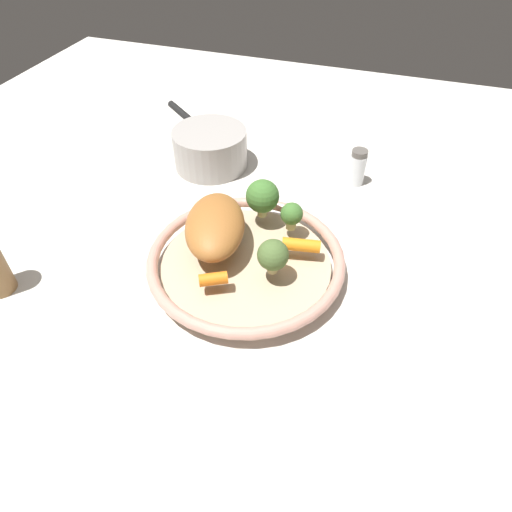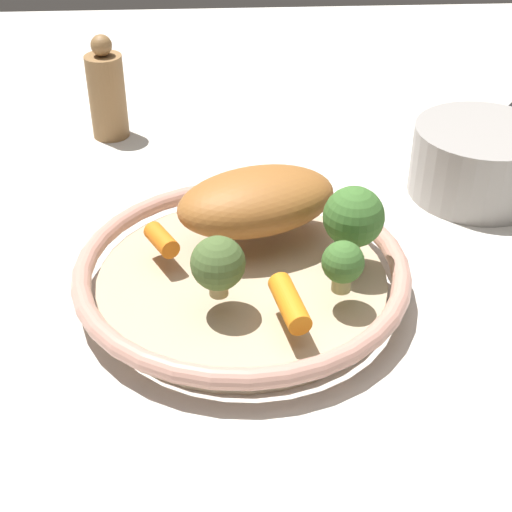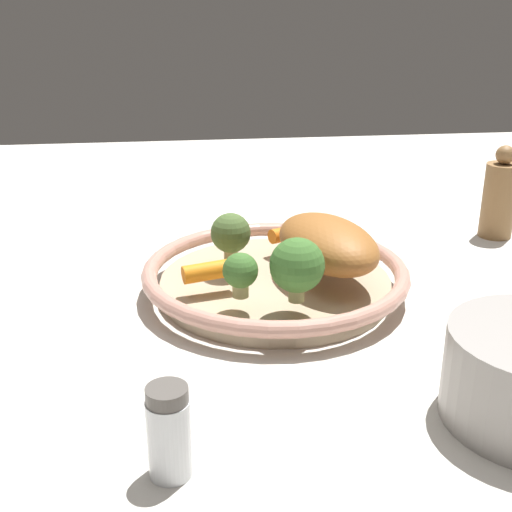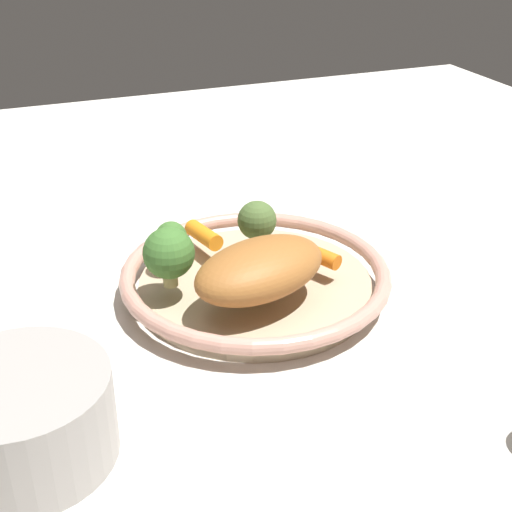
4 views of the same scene
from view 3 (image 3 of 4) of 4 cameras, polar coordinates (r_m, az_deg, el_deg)
ground_plane at (r=0.83m, az=1.64°, el=-3.18°), size 1.88×1.88×0.00m
serving_bowl at (r=0.82m, az=1.66°, el=-1.84°), size 0.33×0.33×0.04m
roast_chicken_piece at (r=0.80m, az=6.14°, el=1.07°), size 0.19×0.14×0.06m
baby_carrot_center at (r=0.77m, az=-3.99°, el=-1.29°), size 0.03×0.07×0.02m
baby_carrot_right at (r=0.89m, az=2.50°, el=1.89°), size 0.04×0.05×0.02m
broccoli_floret_small at (r=0.82m, az=-2.18°, el=1.93°), size 0.05×0.05×0.06m
broccoli_floret_edge at (r=0.72m, az=-1.34°, el=-1.36°), size 0.04×0.04×0.05m
broccoli_floret_mid at (r=0.70m, az=3.54°, el=-0.84°), size 0.06×0.06×0.07m
salt_shaker at (r=0.53m, az=-7.45°, el=-14.73°), size 0.03×0.03×0.08m
pepper_mill at (r=1.07m, az=20.09°, el=4.72°), size 0.05×0.05×0.14m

